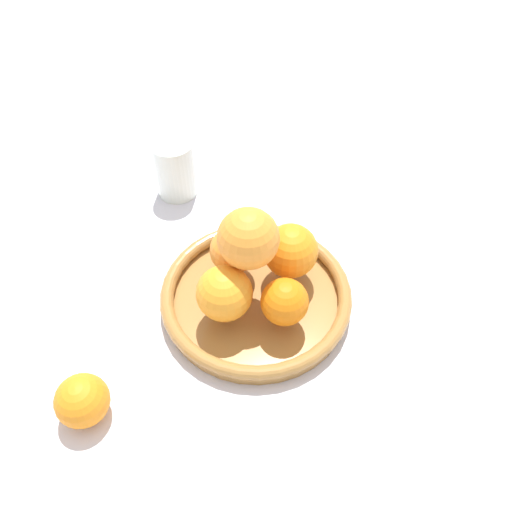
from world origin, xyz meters
name	(u,v)px	position (x,y,z in m)	size (l,w,h in m)	color
ground_plane	(256,303)	(0.00, 0.00, 0.00)	(4.00, 4.00, 0.00)	silver
fruit_bowl	(256,296)	(0.00, 0.00, 0.02)	(0.28, 0.28, 0.03)	#A57238
orange_pile	(256,263)	(0.00, 0.00, 0.09)	(0.18, 0.17, 0.14)	orange
stray_orange	(82,401)	(-0.23, 0.14, 0.03)	(0.07, 0.07, 0.07)	orange
drinking_glass	(175,169)	(0.18, 0.22, 0.05)	(0.07, 0.07, 0.10)	silver
napkin_folded	(359,482)	(-0.20, -0.20, 0.00)	(0.11, 0.11, 0.01)	silver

